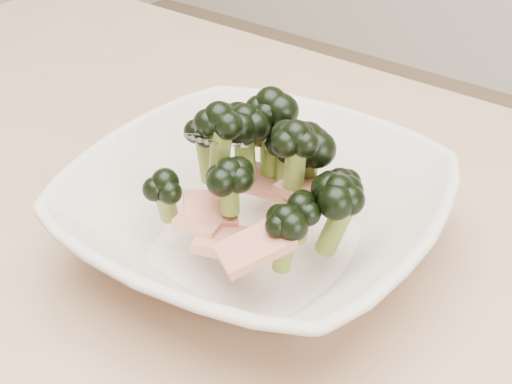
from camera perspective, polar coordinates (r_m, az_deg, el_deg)
broccoli_dish at (r=0.50m, az=0.13°, el=-1.14°), size 0.28×0.28×0.12m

